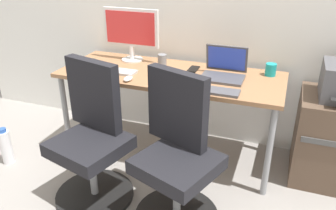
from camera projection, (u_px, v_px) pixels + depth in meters
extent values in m
plane|color=gray|center=(170.00, 152.00, 2.92)|extent=(5.28, 5.28, 0.00)
cube|color=#996B47|center=(170.00, 75.00, 2.63)|extent=(1.71, 0.66, 0.03)
cylinder|color=gray|center=(66.00, 115.00, 2.79)|extent=(0.04, 0.04, 0.69)
cylinder|color=gray|center=(269.00, 153.00, 2.29)|extent=(0.04, 0.04, 0.69)
cylinder|color=gray|center=(101.00, 90.00, 3.27)|extent=(0.04, 0.04, 0.69)
cylinder|color=gray|center=(275.00, 117.00, 2.77)|extent=(0.04, 0.04, 0.69)
cylinder|color=black|center=(95.00, 194.00, 2.41)|extent=(0.54, 0.54, 0.03)
cylinder|color=gray|center=(93.00, 173.00, 2.33)|extent=(0.05, 0.05, 0.34)
cube|color=black|center=(90.00, 146.00, 2.23)|extent=(0.54, 0.54, 0.09)
cube|color=black|center=(94.00, 95.00, 2.28)|extent=(0.42, 0.18, 0.48)
cylinder|color=gray|center=(177.00, 193.00, 2.14)|extent=(0.05, 0.05, 0.34)
cube|color=black|center=(177.00, 164.00, 2.05)|extent=(0.56, 0.56, 0.09)
cube|color=black|center=(177.00, 108.00, 2.09)|extent=(0.42, 0.21, 0.48)
cylinder|color=white|center=(6.00, 147.00, 2.73)|extent=(0.09, 0.09, 0.28)
cylinder|color=#2D59B2|center=(2.00, 130.00, 2.66)|extent=(0.06, 0.06, 0.03)
cylinder|color=silver|center=(132.00, 59.00, 2.91)|extent=(0.18, 0.18, 0.01)
cylinder|color=silver|center=(132.00, 52.00, 2.88)|extent=(0.04, 0.04, 0.11)
cube|color=silver|center=(131.00, 28.00, 2.79)|extent=(0.48, 0.03, 0.31)
cube|color=red|center=(130.00, 28.00, 2.78)|extent=(0.43, 0.00, 0.26)
cube|color=#4C4C51|center=(222.00, 78.00, 2.49)|extent=(0.31, 0.22, 0.02)
cube|color=#4C4C51|center=(227.00, 58.00, 2.55)|extent=(0.31, 0.06, 0.21)
cube|color=blue|center=(227.00, 58.00, 2.55)|extent=(0.28, 0.04, 0.17)
cube|color=#B7B7B7|center=(115.00, 71.00, 2.63)|extent=(0.34, 0.12, 0.02)
cube|color=#515156|center=(214.00, 91.00, 2.28)|extent=(0.34, 0.12, 0.02)
ellipsoid|color=silver|center=(162.00, 82.00, 2.41)|extent=(0.06, 0.10, 0.03)
ellipsoid|color=silver|center=(128.00, 79.00, 2.46)|extent=(0.06, 0.10, 0.03)
cylinder|color=teal|center=(271.00, 70.00, 2.55)|extent=(0.08, 0.08, 0.09)
cylinder|color=slate|center=(162.00, 61.00, 2.72)|extent=(0.07, 0.07, 0.10)
cube|color=black|center=(193.00, 69.00, 2.68)|extent=(0.07, 0.14, 0.01)
cube|color=black|center=(87.00, 61.00, 2.86)|extent=(0.07, 0.14, 0.01)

